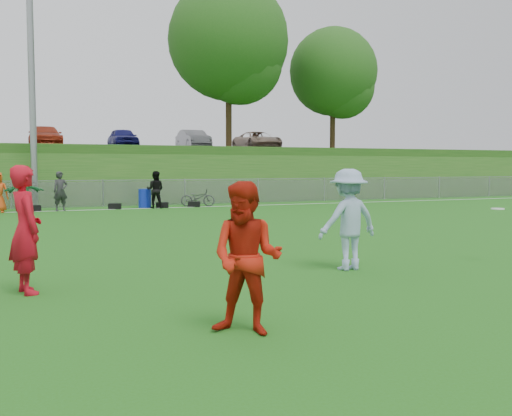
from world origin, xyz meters
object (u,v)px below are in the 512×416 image
frisbee (498,209)px  recycling_bin (145,198)px  bicycle (198,198)px  player_red_left (26,230)px  player_red_center (247,258)px  player_blue (348,219)px

frisbee → recycling_bin: frisbee is taller
recycling_bin → bicycle: 2.51m
frisbee → recycling_bin: (-3.31, 17.79, -0.63)m
bicycle → player_red_left: bearing=177.1°
player_red_center → frisbee: (6.37, 2.60, 0.20)m
player_red_left → bicycle: (7.84, 17.02, -0.54)m
player_blue → frisbee: size_ratio=7.29×
recycling_bin → player_blue: bearing=-89.5°
player_red_center → player_blue: 4.44m
player_blue → bicycle: bearing=-101.7°
player_red_center → frisbee: bearing=61.2°
player_red_left → player_red_center: 3.93m
frisbee → bicycle: 17.67m
player_red_left → player_red_center: bearing=-160.4°
bicycle → player_red_center: bearing=-173.6°
player_blue → frisbee: bearing=168.0°
player_red_center → player_blue: (3.22, 3.05, 0.06)m
player_red_left → frisbee: bearing=-109.7°
frisbee → player_blue: bearing=171.9°
recycling_bin → bicycle: bearing=-3.4°
player_red_left → player_blue: size_ratio=1.03×
frisbee → bicycle: size_ratio=0.16×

